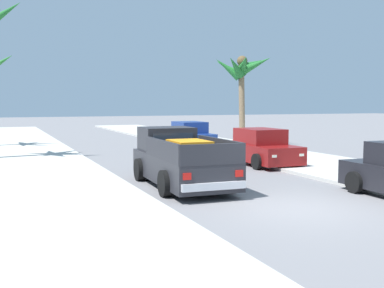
% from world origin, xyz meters
% --- Properties ---
extents(ground_plane, '(160.00, 160.00, 0.00)m').
position_xyz_m(ground_plane, '(0.00, 0.00, 0.00)').
color(ground_plane, slate).
extents(sidewalk_left, '(4.95, 60.00, 0.12)m').
position_xyz_m(sidewalk_left, '(-5.60, 12.00, 0.06)').
color(sidewalk_left, beige).
rests_on(sidewalk_left, ground).
extents(sidewalk_right, '(4.95, 60.00, 0.12)m').
position_xyz_m(sidewalk_right, '(5.60, 12.00, 0.06)').
color(sidewalk_right, beige).
rests_on(sidewalk_right, ground).
extents(curb_left, '(0.16, 60.00, 0.10)m').
position_xyz_m(curb_left, '(-4.52, 12.00, 0.05)').
color(curb_left, silver).
rests_on(curb_left, ground).
extents(curb_right, '(0.16, 60.00, 0.10)m').
position_xyz_m(curb_right, '(4.52, 12.00, 0.05)').
color(curb_right, silver).
rests_on(curb_right, ground).
extents(pickup_truck, '(2.37, 5.28, 1.80)m').
position_xyz_m(pickup_truck, '(-1.56, 4.12, 0.80)').
color(pickup_truck, '#28282D').
rests_on(pickup_truck, ground).
extents(car_left_near, '(2.10, 4.29, 1.54)m').
position_xyz_m(car_left_near, '(3.47, 7.54, 0.71)').
color(car_left_near, maroon).
rests_on(car_left_near, ground).
extents(car_left_mid, '(2.06, 4.28, 1.54)m').
position_xyz_m(car_left_mid, '(3.47, 15.55, 0.71)').
color(car_left_mid, navy).
rests_on(car_left_mid, ground).
extents(palm_tree_left_fore, '(3.27, 3.94, 5.55)m').
position_xyz_m(palm_tree_left_fore, '(7.05, 15.85, 4.58)').
color(palm_tree_left_fore, '#846B4C').
rests_on(palm_tree_left_fore, ground).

